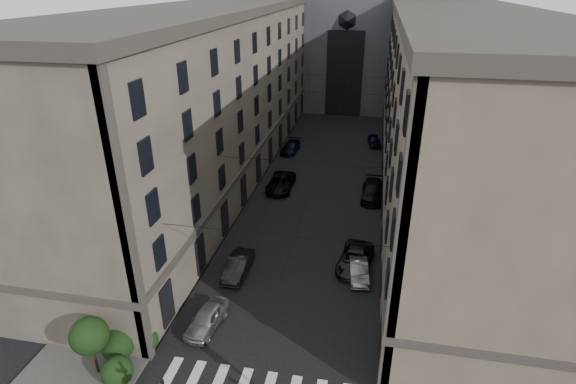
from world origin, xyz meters
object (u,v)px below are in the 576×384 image
Objects in this scene: car_left_far at (291,147)px; car_right_near at (359,270)px; car_left_midnear at (238,266)px; car_right_midfar at (373,191)px; car_right_far at (374,141)px; car_left_near at (207,318)px; gothic_tower at (353,1)px; car_right_midnear at (355,259)px; car_left_midfar at (281,182)px.

car_left_far is 1.20× the size of car_right_near.
car_right_near is (9.44, 1.38, -0.07)m from car_left_midnear.
car_right_midfar is 17.26m from car_right_far.
car_left_far is 29.01m from car_right_near.
car_left_near is 6.29m from car_left_midnear.
car_right_midfar is (5.96, -43.05, -16.98)m from gothic_tower.
car_right_midnear is (10.25, -25.62, 0.05)m from car_left_far.
car_left_far is 12.19m from car_right_far.
car_left_midnear is 34.78m from car_right_far.
gothic_tower reaches higher than car_right_far.
car_right_midnear reaches higher than car_right_near.
gothic_tower is 67.73m from car_left_near.
car_left_midfar reaches higher than car_right_midnear.
car_right_near is (10.60, -27.00, -0.04)m from car_left_far.
car_left_far is at bearing -99.90° from gothic_tower.
car_right_midnear is at bearing -85.04° from gothic_tower.
car_left_midfar is 1.05× the size of car_right_midnear.
car_left_midnear reaches higher than car_left_near.
car_right_midnear is (9.09, -13.63, -0.04)m from car_left_midfar.
car_left_near is at bearing -93.94° from gothic_tower.
car_right_near is at bearing -84.81° from gothic_tower.
car_right_midfar reaches higher than car_right_midnear.
car_left_far is at bearing 99.40° from car_left_near.
car_left_far is 0.86× the size of car_right_midfar.
gothic_tower is 10.30× the size of car_right_midfar.
car_right_far is (10.29, 39.59, -0.02)m from car_left_near.
car_right_midnear is 13.33m from car_right_midfar.
car_left_far is at bearing 133.82° from car_right_midfar.
car_right_near is at bearing -57.74° from car_left_midfar.
car_right_near is at bearing -63.80° from car_left_far.
car_right_far is (11.15, 4.93, -0.01)m from car_left_far.
car_left_midnear is at bearing -82.90° from car_left_far.
car_left_near is 0.87× the size of car_left_far.
car_left_midfar is at bearing -95.62° from gothic_tower.
car_right_near is at bearing 9.54° from car_left_midnear.
car_left_midnear is 0.78× the size of car_left_midfar.
gothic_tower reaches higher than car_left_midnear.
car_right_midfar is (0.71, 14.67, 0.16)m from car_right_near.
car_left_midnear is at bearing -121.04° from car_right_midfar.
car_left_near is 0.95× the size of car_left_midnear.
car_right_midfar reaches higher than car_left_midnear.
car_left_midfar is 17.74m from car_right_near.
car_right_near is 1.43m from car_right_midnear.
car_right_midnear is at bearing -93.33° from car_right_midfar.
car_left_midnear is at bearing -114.60° from car_right_far.
gothic_tower is at bearing 87.77° from car_right_near.
car_right_near is (5.24, -57.72, -17.14)m from gothic_tower.
car_right_midfar is (10.16, 16.05, 0.09)m from car_left_midnear.
car_left_midfar reaches higher than car_left_near.
car_left_midnear is 0.79× the size of car_right_midfar.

